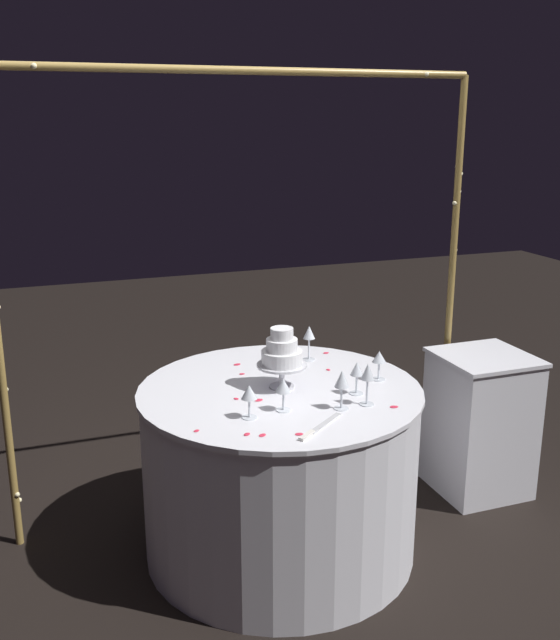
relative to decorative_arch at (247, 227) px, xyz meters
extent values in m
plane|color=black|center=(0.00, -0.45, -1.44)|extent=(12.00, 12.00, 0.00)
cylinder|color=olive|center=(1.14, 0.00, -0.37)|extent=(0.04, 0.04, 2.13)
cylinder|color=olive|center=(0.00, 0.00, 0.70)|extent=(2.28, 0.04, 0.04)
sphere|color=#F9EAB2|center=(1.15, -0.01, -0.85)|extent=(0.02, 0.02, 0.02)
sphere|color=#F9EAB2|center=(-0.89, -0.02, 0.70)|extent=(0.02, 0.02, 0.02)
sphere|color=#F9EAB2|center=(-1.12, 0.01, -1.22)|extent=(0.02, 0.02, 0.02)
sphere|color=#F9EAB2|center=(1.13, 0.01, 0.25)|extent=(0.02, 0.02, 0.02)
sphere|color=#F9EAB2|center=(-0.54, 0.01, 0.70)|extent=(0.02, 0.02, 0.02)
sphere|color=#F9EAB2|center=(-1.13, 0.02, -0.67)|extent=(0.02, 0.02, 0.02)
sphere|color=#F9EAB2|center=(1.16, 0.01, -0.18)|extent=(0.02, 0.02, 0.02)
sphere|color=#F9EAB2|center=(-0.19, 0.02, 0.70)|extent=(0.02, 0.02, 0.02)
sphere|color=#F9EAB2|center=(1.14, -0.01, -0.77)|extent=(0.02, 0.02, 0.02)
sphere|color=#F9EAB2|center=(0.18, 0.02, 0.70)|extent=(0.02, 0.02, 0.02)
sphere|color=#F9EAB2|center=(-1.13, -0.01, -1.18)|extent=(0.02, 0.02, 0.02)
sphere|color=#F9EAB2|center=(1.12, -0.01, 0.07)|extent=(0.02, 0.02, 0.02)
sphere|color=#F9EAB2|center=(0.55, 0.00, 0.70)|extent=(0.02, 0.02, 0.02)
sphere|color=#F9EAB2|center=(1.15, -0.01, 0.22)|extent=(0.02, 0.02, 0.02)
sphere|color=#F9EAB2|center=(0.91, -0.01, 0.70)|extent=(0.02, 0.02, 0.02)
sphere|color=#F9EAB2|center=(-1.14, 0.02, -0.84)|extent=(0.02, 0.02, 0.02)
sphere|color=#F9EAB2|center=(1.14, -0.01, 0.13)|extent=(0.02, 0.02, 0.02)
cylinder|color=white|center=(0.00, -0.45, -1.05)|extent=(1.22, 1.22, 0.77)
cylinder|color=white|center=(0.00, -0.45, -0.65)|extent=(1.25, 1.25, 0.02)
cube|color=white|center=(1.18, -0.28, -1.07)|extent=(0.44, 0.44, 0.73)
cube|color=white|center=(1.18, -0.28, -0.69)|extent=(0.46, 0.46, 0.02)
cylinder|color=silver|center=(0.01, -0.44, -0.64)|extent=(0.11, 0.11, 0.01)
cylinder|color=silver|center=(0.01, -0.44, -0.59)|extent=(0.02, 0.02, 0.09)
cylinder|color=silver|center=(0.01, -0.44, -0.54)|extent=(0.22, 0.22, 0.01)
cylinder|color=white|center=(0.01, -0.44, -0.51)|extent=(0.18, 0.18, 0.06)
cylinder|color=white|center=(0.01, -0.44, -0.45)|extent=(0.14, 0.14, 0.05)
cylinder|color=white|center=(0.01, -0.44, -0.40)|extent=(0.10, 0.10, 0.05)
cylinder|color=silver|center=(0.16, -0.75, -0.64)|extent=(0.06, 0.06, 0.00)
cylinder|color=silver|center=(0.16, -0.75, -0.59)|extent=(0.01, 0.01, 0.09)
cone|color=silver|center=(0.16, -0.75, -0.51)|extent=(0.06, 0.06, 0.07)
cylinder|color=silver|center=(-0.07, -0.69, -0.64)|extent=(0.06, 0.06, 0.00)
cylinder|color=silver|center=(-0.07, -0.69, -0.60)|extent=(0.01, 0.01, 0.08)
cone|color=silver|center=(-0.07, -0.69, -0.54)|extent=(0.06, 0.06, 0.06)
cylinder|color=silver|center=(0.45, -0.50, -0.64)|extent=(0.06, 0.06, 0.00)
cylinder|color=silver|center=(0.45, -0.50, -0.60)|extent=(0.01, 0.01, 0.08)
cone|color=silver|center=(0.45, -0.50, -0.54)|extent=(0.06, 0.06, 0.05)
cylinder|color=silver|center=(0.26, -0.14, -0.64)|extent=(0.06, 0.06, 0.00)
cylinder|color=silver|center=(0.26, -0.14, -0.59)|extent=(0.01, 0.01, 0.11)
cone|color=silver|center=(0.26, -0.14, -0.50)|extent=(0.06, 0.06, 0.06)
cylinder|color=silver|center=(0.29, -0.62, -0.64)|extent=(0.06, 0.06, 0.00)
cylinder|color=silver|center=(0.29, -0.62, -0.60)|extent=(0.01, 0.01, 0.08)
cone|color=silver|center=(0.29, -0.62, -0.53)|extent=(0.06, 0.06, 0.06)
cylinder|color=silver|center=(-0.22, -0.71, -0.64)|extent=(0.06, 0.06, 0.00)
cylinder|color=silver|center=(-0.22, -0.71, -0.60)|extent=(0.01, 0.01, 0.08)
cone|color=silver|center=(-0.22, -0.71, -0.53)|extent=(0.06, 0.06, 0.06)
cylinder|color=silver|center=(0.27, -0.75, -0.64)|extent=(0.06, 0.06, 0.00)
cylinder|color=silver|center=(0.27, -0.75, -0.59)|extent=(0.01, 0.01, 0.11)
cone|color=silver|center=(0.27, -0.75, -0.50)|extent=(0.06, 0.06, 0.07)
cube|color=silver|center=(0.03, -0.87, -0.64)|extent=(0.19, 0.15, 0.01)
cube|color=white|center=(-0.08, -0.95, -0.64)|extent=(0.08, 0.07, 0.01)
ellipsoid|color=#E02D47|center=(-0.09, -0.09, -0.64)|extent=(0.04, 0.03, 0.00)
ellipsoid|color=#E02D47|center=(-0.10, -0.92, -0.64)|extent=(0.04, 0.03, 0.00)
ellipsoid|color=#E02D47|center=(-0.23, -0.89, -0.64)|extent=(0.04, 0.04, 0.00)
ellipsoid|color=#E02D47|center=(-0.45, -0.76, -0.64)|extent=(0.03, 0.03, 0.00)
ellipsoid|color=#E02D47|center=(-0.10, -0.22, -0.64)|extent=(0.03, 0.02, 0.00)
ellipsoid|color=#E02D47|center=(-0.13, -0.55, -0.64)|extent=(0.04, 0.03, 0.00)
ellipsoid|color=#E02D47|center=(0.09, -0.25, -0.64)|extent=(0.03, 0.03, 0.00)
ellipsoid|color=#E02D47|center=(0.29, -0.31, -0.64)|extent=(0.02, 0.03, 0.00)
ellipsoid|color=#E02D47|center=(-0.22, -0.51, -0.64)|extent=(0.03, 0.03, 0.00)
ellipsoid|color=#E02D47|center=(0.38, -0.07, -0.64)|extent=(0.03, 0.02, 0.00)
ellipsoid|color=#E02D47|center=(-0.28, -0.86, -0.64)|extent=(0.04, 0.03, 0.00)
ellipsoid|color=#E02D47|center=(0.37, -0.81, -0.64)|extent=(0.04, 0.03, 0.00)
camera|label=1|loc=(-1.02, -3.25, 0.51)|focal=40.88mm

